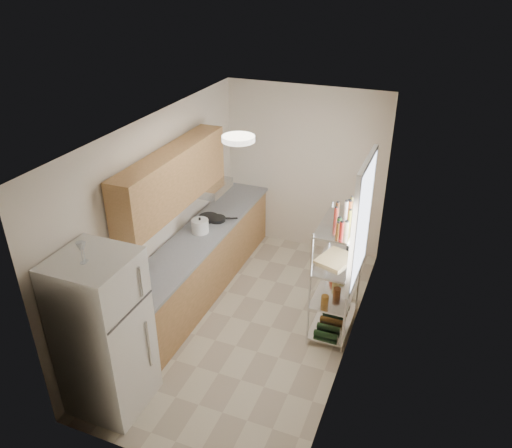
{
  "coord_description": "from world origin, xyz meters",
  "views": [
    {
      "loc": [
        1.95,
        -4.73,
        4.17
      ],
      "look_at": [
        -0.03,
        0.25,
        1.32
      ],
      "focal_mm": 35.0,
      "sensor_mm": 36.0,
      "label": 1
    }
  ],
  "objects": [
    {
      "name": "counter_run",
      "position": [
        -0.92,
        0.44,
        0.45
      ],
      "size": [
        0.63,
        3.51,
        0.9
      ],
      "color": "tan",
      "rests_on": "ground"
    },
    {
      "name": "window",
      "position": [
        1.23,
        0.35,
        1.55
      ],
      "size": [
        0.06,
        1.0,
        1.46
      ],
      "primitive_type": "cube",
      "color": "white",
      "rests_on": "room"
    },
    {
      "name": "room",
      "position": [
        0.0,
        0.0,
        1.3
      ],
      "size": [
        2.52,
        4.42,
        2.62
      ],
      "color": "beige",
      "rests_on": "ground"
    },
    {
      "name": "wine_glass_b",
      "position": [
        -0.87,
        -1.8,
        1.88
      ],
      "size": [
        0.08,
        0.08,
        0.21
      ],
      "primitive_type": null,
      "color": "silver",
      "rests_on": "refrigerator"
    },
    {
      "name": "cutting_board",
      "position": [
        0.98,
        0.29,
        1.03
      ],
      "size": [
        0.47,
        0.54,
        0.03
      ],
      "primitive_type": "cube",
      "rotation": [
        0.0,
        0.0,
        -0.32
      ],
      "color": "tan",
      "rests_on": "bakers_rack"
    },
    {
      "name": "bakers_rack",
      "position": [
        1.0,
        0.3,
        1.11
      ],
      "size": [
        0.45,
        0.9,
        1.73
      ],
      "color": "silver",
      "rests_on": "ground"
    },
    {
      "name": "ceiling_dome",
      "position": [
        0.0,
        -0.3,
        2.57
      ],
      "size": [
        0.34,
        0.34,
        0.05
      ],
      "primitive_type": "cylinder",
      "color": "white",
      "rests_on": "room"
    },
    {
      "name": "range_hood",
      "position": [
        -1.0,
        0.9,
        1.39
      ],
      "size": [
        0.5,
        0.6,
        0.12
      ],
      "primitive_type": "cube",
      "color": "#B7BABC",
      "rests_on": "room"
    },
    {
      "name": "upper_cabinets",
      "position": [
        -1.05,
        0.1,
        1.81
      ],
      "size": [
        0.33,
        2.2,
        0.72
      ],
      "primitive_type": "cube",
      "color": "tan",
      "rests_on": "room"
    },
    {
      "name": "refrigerator",
      "position": [
        -0.87,
        -1.72,
        0.89
      ],
      "size": [
        0.73,
        0.73,
        1.77
      ],
      "primitive_type": "cube",
      "color": "white",
      "rests_on": "ground"
    },
    {
      "name": "storage_bag",
      "position": [
        0.92,
        0.58,
        0.63
      ],
      "size": [
        0.13,
        0.15,
        0.15
      ],
      "primitive_type": "cube",
      "rotation": [
        0.0,
        0.0,
        0.35
      ],
      "color": "#B53616",
      "rests_on": "bakers_rack"
    },
    {
      "name": "espresso_machine",
      "position": [
        1.13,
        0.63,
        1.15
      ],
      "size": [
        0.16,
        0.24,
        0.27
      ],
      "primitive_type": "cube",
      "rotation": [
        0.0,
        0.0,
        0.04
      ],
      "color": "black",
      "rests_on": "bakers_rack"
    },
    {
      "name": "frying_pan_small",
      "position": [
        -0.86,
        0.87,
        0.92
      ],
      "size": [
        0.32,
        0.32,
        0.05
      ],
      "primitive_type": "cylinder",
      "rotation": [
        0.0,
        0.0,
        0.48
      ],
      "color": "black",
      "rests_on": "counter_run"
    },
    {
      "name": "frying_pan_large",
      "position": [
        -1.0,
        0.86,
        0.92
      ],
      "size": [
        0.36,
        0.36,
        0.05
      ],
      "primitive_type": "cylinder",
      "rotation": [
        0.0,
        0.0,
        0.33
      ],
      "color": "black",
      "rests_on": "counter_run"
    },
    {
      "name": "rice_cooker",
      "position": [
        -0.93,
        0.48,
        0.99
      ],
      "size": [
        0.23,
        0.23,
        0.19
      ],
      "primitive_type": "cylinder",
      "color": "white",
      "rests_on": "counter_run"
    },
    {
      "name": "wine_glass_a",
      "position": [
        -0.88,
        -1.77,
        1.87
      ],
      "size": [
        0.07,
        0.07,
        0.19
      ],
      "primitive_type": null,
      "color": "silver",
      "rests_on": "refrigerator"
    }
  ]
}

